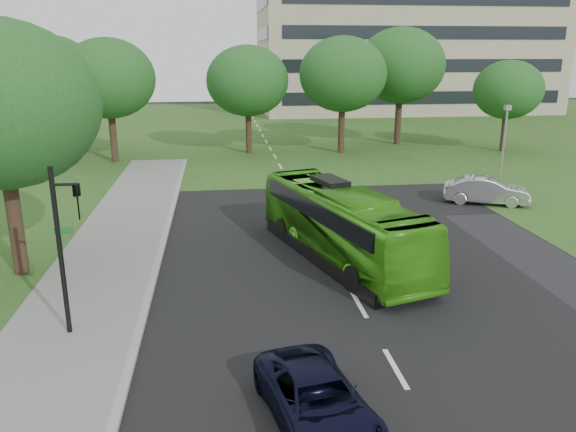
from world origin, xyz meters
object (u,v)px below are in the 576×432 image
object	(u,v)px
traffic_light	(65,240)
tree_park_d	(401,66)
bus	(341,224)
sedan	(486,190)
camera_pole	(505,131)
tree_park_a	(108,79)
suv	(317,400)
tree_park_c	(343,74)
tree_park_e	(508,90)
tree_park_f	(51,75)
office_building	(403,20)
tree_park_b	(248,81)

from	to	relation	value
traffic_light	tree_park_d	bearing A→B (deg)	79.49
bus	sedan	size ratio (longest dim) A/B	2.32
bus	camera_pole	size ratio (longest dim) A/B	2.20
tree_park_a	suv	world-z (taller)	tree_park_a
sedan	tree_park_c	bearing A→B (deg)	36.73
tree_park_d	tree_park_e	world-z (taller)	tree_park_d
tree_park_f	sedan	xyz separation A→B (m)	(27.67, -18.71, -5.72)
tree_park_c	camera_pole	size ratio (longest dim) A/B	1.96
office_building	sedan	bearing A→B (deg)	-102.69
tree_park_b	tree_park_c	bearing A→B (deg)	-5.20
suv	traffic_light	world-z (taller)	traffic_light
traffic_light	camera_pole	distance (m)	30.53
tree_park_a	bus	size ratio (longest dim) A/B	0.87
suv	tree_park_d	bearing A→B (deg)	58.58
office_building	tree_park_d	bearing A→B (deg)	-108.13
tree_park_b	tree_park_f	bearing A→B (deg)	177.01
tree_park_c	camera_pole	xyz separation A→B (m)	(8.77, -10.70, -3.31)
tree_park_b	sedan	xyz separation A→B (m)	(12.24, -17.91, -5.16)
tree_park_d	tree_park_a	bearing A→B (deg)	-166.81
camera_pole	tree_park_d	bearing A→B (deg)	118.33
camera_pole	suv	bearing A→B (deg)	-106.69
tree_park_c	traffic_light	world-z (taller)	tree_park_c
suv	tree_park_e	bearing A→B (deg)	45.90
tree_park_a	camera_pole	world-z (taller)	tree_park_a
bus	sedan	bearing A→B (deg)	20.53
tree_park_a	tree_park_f	bearing A→B (deg)	145.93
traffic_light	office_building	bearing A→B (deg)	85.44
tree_park_e	bus	size ratio (longest dim) A/B	0.71
tree_park_e	camera_pole	size ratio (longest dim) A/B	1.57
tree_park_f	bus	distance (m)	32.07
suv	camera_pole	size ratio (longest dim) A/B	0.90
tree_park_a	suv	distance (m)	35.31
tree_park_d	suv	bearing A→B (deg)	-110.16
tree_park_b	bus	size ratio (longest dim) A/B	0.83
suv	office_building	bearing A→B (deg)	59.48
tree_park_c	traffic_light	bearing A→B (deg)	-115.94
tree_park_f	office_building	bearing A→B (deg)	40.17
tree_park_b	tree_park_a	bearing A→B (deg)	-166.49
office_building	tree_park_e	world-z (taller)	office_building
sedan	suv	world-z (taller)	sedan
camera_pole	traffic_light	bearing A→B (deg)	-122.19
office_building	tree_park_f	world-z (taller)	office_building
tree_park_f	traffic_light	size ratio (longest dim) A/B	1.84
traffic_light	tree_park_b	bearing A→B (deg)	98.16
office_building	tree_park_e	bearing A→B (deg)	-93.77
tree_park_d	tree_park_f	xyz separation A→B (m)	(-29.27, -2.38, -0.53)
tree_park_a	office_building	bearing A→B (deg)	46.71
camera_pole	tree_park_e	bearing A→B (deg)	80.37
tree_park_e	traffic_light	world-z (taller)	tree_park_e
sedan	traffic_light	bearing A→B (deg)	146.08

